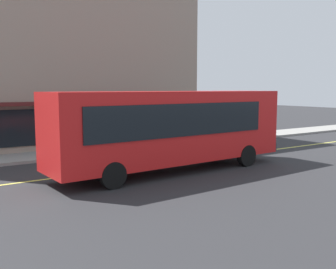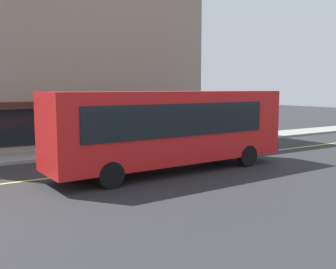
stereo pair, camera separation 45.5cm
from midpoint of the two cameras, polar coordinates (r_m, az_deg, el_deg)
The scene contains 6 objects.
ground at distance 17.23m, azimuth -10.93°, elevation -5.49°, with size 120.00×120.00×0.00m, color #28282B.
sidewalk at distance 21.87m, azimuth -16.15°, elevation -2.83°, with size 80.00×2.67×0.15m, color gray.
lane_centre_stripe at distance 17.23m, azimuth -10.93°, elevation -5.48°, with size 36.00×0.16×0.01m, color #D8D14C.
storefront_building at distance 28.64m, azimuth -18.65°, elevation 11.29°, with size 18.52×11.77×12.11m.
bus at distance 16.88m, azimuth -0.09°, elevation 1.20°, with size 11.22×2.95×3.50m.
car_white at distance 20.77m, azimuth -5.68°, elevation -1.23°, with size 4.38×2.02×1.52m.
Camera 1 is at (-6.74, -15.39, 3.63)m, focal length 41.59 mm.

